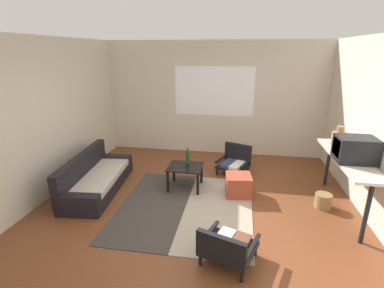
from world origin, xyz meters
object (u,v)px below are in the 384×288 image
at_px(crt_television, 355,149).
at_px(ottoman_orange, 238,185).
at_px(console_shelf, 348,162).
at_px(glass_bottle, 188,157).
at_px(coffee_table, 185,170).
at_px(wicker_basket, 323,201).
at_px(clay_vase, 339,138).
at_px(couch, 96,179).
at_px(armchair_by_window, 235,161).
at_px(armchair_striped_foreground, 227,247).

bearing_deg(crt_television, ottoman_orange, 167.33).
relative_size(console_shelf, glass_bottle, 6.05).
distance_m(coffee_table, wicker_basket, 2.40).
height_order(coffee_table, clay_vase, clay_vase).
bearing_deg(clay_vase, couch, -172.16).
distance_m(armchair_by_window, clay_vase, 2.00).
xyz_separation_m(armchair_striped_foreground, console_shelf, (1.76, 1.58, 0.58)).
bearing_deg(clay_vase, coffee_table, -174.90).
xyz_separation_m(couch, console_shelf, (4.24, 0.04, 0.61)).
relative_size(console_shelf, crt_television, 3.53).
relative_size(coffee_table, wicker_basket, 2.37).
bearing_deg(console_shelf, glass_bottle, 170.09).
bearing_deg(couch, clay_vase, 7.84).
distance_m(armchair_by_window, wicker_basket, 1.89).
distance_m(armchair_by_window, crt_television, 2.35).
distance_m(coffee_table, console_shelf, 2.69).
distance_m(coffee_table, ottoman_orange, 1.00).
bearing_deg(wicker_basket, clay_vase, 64.03).
xyz_separation_m(armchair_striped_foreground, clay_vase, (1.76, 2.12, 0.80)).
distance_m(ottoman_orange, wicker_basket, 1.40).
relative_size(glass_bottle, wicker_basket, 1.18).
height_order(console_shelf, clay_vase, clay_vase).
distance_m(coffee_table, clay_vase, 2.73).
bearing_deg(coffee_table, ottoman_orange, -6.80).
height_order(console_shelf, wicker_basket, console_shelf).
xyz_separation_m(couch, wicker_basket, (3.98, 0.04, -0.09)).
bearing_deg(couch, armchair_striped_foreground, -31.64).
xyz_separation_m(ottoman_orange, console_shelf, (1.65, -0.19, 0.63)).
height_order(coffee_table, armchair_striped_foreground, armchair_striped_foreground).
height_order(console_shelf, glass_bottle, console_shelf).
distance_m(couch, console_shelf, 4.29).
xyz_separation_m(crt_television, clay_vase, (0.00, 0.72, -0.05)).
bearing_deg(ottoman_orange, glass_bottle, 164.48).
bearing_deg(armchair_by_window, glass_bottle, -140.67).
height_order(ottoman_orange, console_shelf, console_shelf).
bearing_deg(armchair_by_window, console_shelf, -33.94).
xyz_separation_m(armchair_by_window, crt_television, (1.73, -1.35, 0.83)).
distance_m(couch, armchair_striped_foreground, 2.92).
distance_m(console_shelf, wicker_basket, 0.75).
bearing_deg(armchair_by_window, wicker_basket, -38.47).
relative_size(coffee_table, armchair_striped_foreground, 0.82).
xyz_separation_m(couch, clay_vase, (4.24, 0.58, 0.83)).
bearing_deg(crt_television, console_shelf, 89.00).
xyz_separation_m(glass_bottle, wicker_basket, (2.35, -0.46, -0.45)).
bearing_deg(console_shelf, crt_television, -91.00).
relative_size(couch, armchair_by_window, 2.66).
relative_size(armchair_striped_foreground, wicker_basket, 2.90).
relative_size(couch, coffee_table, 3.17).
relative_size(armchair_striped_foreground, glass_bottle, 2.46).
relative_size(ottoman_orange, wicker_basket, 1.65).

